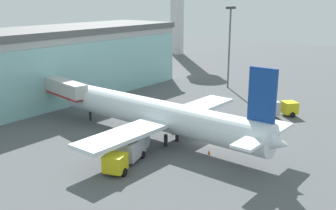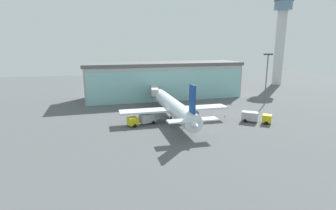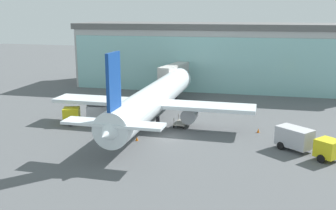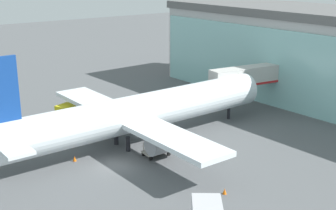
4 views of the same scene
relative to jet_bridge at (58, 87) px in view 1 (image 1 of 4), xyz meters
name	(u,v)px [view 1 (image 1 of 4)]	position (x,y,z in m)	size (l,w,h in m)	color
ground	(207,142)	(5.47, -25.82, -4.71)	(240.00, 240.00, 0.00)	#545659
terminal_building	(49,64)	(5.47, 10.71, 1.94)	(59.48, 19.31, 13.29)	#B0B0B0
jet_bridge	(58,87)	(0.00, 0.00, 0.00)	(3.97, 14.86, 6.09)	beige
apron_light_mast	(230,40)	(35.47, -10.10, 5.49)	(3.20, 0.40, 16.97)	#59595E
airplane	(159,115)	(1.73, -20.63, -1.14)	(28.64, 36.96, 11.63)	white
catering_truck	(126,153)	(-6.78, -23.10, -3.24)	(7.60, 4.72, 2.65)	yellow
fuel_truck	(274,108)	(21.91, -27.40, -3.24)	(7.18, 6.11, 2.65)	yellow
baggage_cart	(181,130)	(5.88, -20.97, -4.21)	(1.66, 2.83, 1.50)	#9E998C
safety_cone_nose	(209,152)	(2.13, -28.55, -4.43)	(0.36, 0.36, 0.55)	orange
safety_cone_wingtip	(221,115)	(16.44, -20.87, -4.43)	(0.36, 0.36, 0.55)	orange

